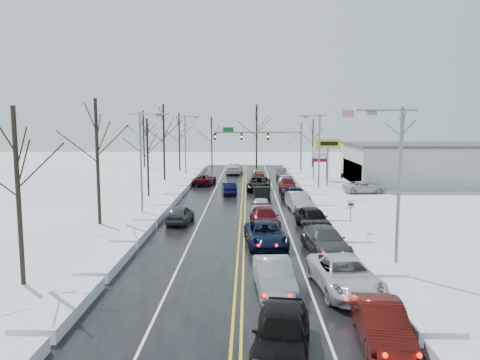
{
  "coord_description": "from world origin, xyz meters",
  "views": [
    {
      "loc": [
        0.41,
        -42.77,
        8.28
      ],
      "look_at": [
        -0.32,
        2.43,
        2.5
      ],
      "focal_mm": 35.0,
      "sensor_mm": 36.0,
      "label": 1
    }
  ],
  "objects_px": {
    "traffic_signal_mast": "(268,139)",
    "tires_plus_sign": "(328,147)",
    "queued_car_0": "(281,354)",
    "dealership_building": "(429,164)",
    "oncoming_car_0": "(229,194)",
    "flagpole": "(343,136)"
  },
  "relations": [
    {
      "from": "traffic_signal_mast",
      "to": "queued_car_0",
      "type": "bearing_deg",
      "value": -91.9
    },
    {
      "from": "tires_plus_sign",
      "to": "queued_car_0",
      "type": "bearing_deg",
      "value": -101.66
    },
    {
      "from": "dealership_building",
      "to": "queued_car_0",
      "type": "distance_m",
      "value": 50.33
    },
    {
      "from": "flagpole",
      "to": "dealership_building",
      "type": "bearing_deg",
      "value": -53.73
    },
    {
      "from": "traffic_signal_mast",
      "to": "flagpole",
      "type": "relative_size",
      "value": 1.33
    },
    {
      "from": "dealership_building",
      "to": "oncoming_car_0",
      "type": "xyz_separation_m",
      "value": [
        -25.63,
        -8.71,
        -2.66
      ]
    },
    {
      "from": "tires_plus_sign",
      "to": "queued_car_0",
      "type": "height_order",
      "value": "tires_plus_sign"
    },
    {
      "from": "traffic_signal_mast",
      "to": "oncoming_car_0",
      "type": "height_order",
      "value": "traffic_signal_mast"
    },
    {
      "from": "traffic_signal_mast",
      "to": "oncoming_car_0",
      "type": "distance_m",
      "value": 20.14
    },
    {
      "from": "queued_car_0",
      "to": "oncoming_car_0",
      "type": "distance_m",
      "value": 36.46
    },
    {
      "from": "flagpole",
      "to": "queued_car_0",
      "type": "height_order",
      "value": "flagpole"
    },
    {
      "from": "traffic_signal_mast",
      "to": "dealership_building",
      "type": "xyz_separation_m",
      "value": [
        20.53,
        -9.99,
        -2.82
      ]
    },
    {
      "from": "traffic_signal_mast",
      "to": "dealership_building",
      "type": "relative_size",
      "value": 0.65
    },
    {
      "from": "flagpole",
      "to": "oncoming_car_0",
      "type": "bearing_deg",
      "value": -129.1
    },
    {
      "from": "traffic_signal_mast",
      "to": "flagpole",
      "type": "height_order",
      "value": "flagpole"
    },
    {
      "from": "traffic_signal_mast",
      "to": "tires_plus_sign",
      "type": "xyz_separation_m",
      "value": [
        7.05,
        -12.0,
        -0.49
      ]
    },
    {
      "from": "dealership_building",
      "to": "oncoming_car_0",
      "type": "bearing_deg",
      "value": -161.24
    },
    {
      "from": "oncoming_car_0",
      "to": "dealership_building",
      "type": "bearing_deg",
      "value": -167.87
    },
    {
      "from": "traffic_signal_mast",
      "to": "flagpole",
      "type": "xyz_separation_m",
      "value": [
        11.72,
        2.01,
        0.45
      ]
    },
    {
      "from": "tires_plus_sign",
      "to": "oncoming_car_0",
      "type": "distance_m",
      "value": 14.75
    },
    {
      "from": "tires_plus_sign",
      "to": "dealership_building",
      "type": "relative_size",
      "value": 0.29
    },
    {
      "from": "queued_car_0",
      "to": "tires_plus_sign",
      "type": "bearing_deg",
      "value": 86.32
    }
  ]
}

